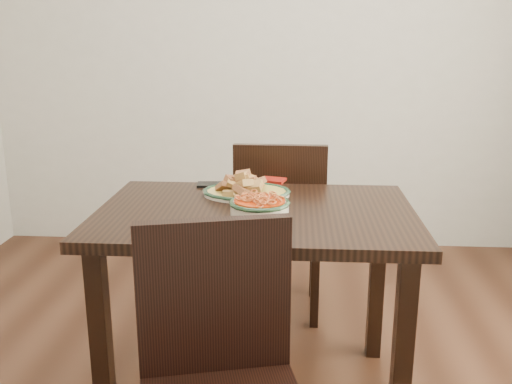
# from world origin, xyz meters

# --- Properties ---
(wall_back) EXTENTS (3.50, 0.10, 2.60)m
(wall_back) POSITION_xyz_m (0.00, 1.75, 1.30)
(wall_back) COLOR beige
(wall_back) RESTS_ON ground
(dining_table) EXTENTS (1.14, 0.76, 0.75)m
(dining_table) POSITION_xyz_m (0.07, 0.05, 0.64)
(dining_table) COLOR black
(dining_table) RESTS_ON ground
(chair_far) EXTENTS (0.43, 0.43, 0.89)m
(chair_far) POSITION_xyz_m (0.15, 0.68, 0.50)
(chair_far) COLOR black
(chair_far) RESTS_ON ground
(chair_near) EXTENTS (0.51, 0.51, 0.89)m
(chair_near) POSITION_xyz_m (0.03, -0.60, 0.50)
(chair_near) COLOR black
(chair_near) RESTS_ON ground
(fish_plate) EXTENTS (0.34, 0.26, 0.11)m
(fish_plate) POSITION_xyz_m (0.03, 0.24, 0.79)
(fish_plate) COLOR beige
(fish_plate) RESTS_ON dining_table
(noodle_bowl) EXTENTS (0.21, 0.21, 0.08)m
(noodle_bowl) POSITION_xyz_m (0.10, -0.05, 0.79)
(noodle_bowl) COLOR beige
(noodle_bowl) RESTS_ON dining_table
(smartphone) EXTENTS (0.15, 0.09, 0.01)m
(smartphone) POSITION_xyz_m (-0.12, 0.38, 0.76)
(smartphone) COLOR black
(smartphone) RESTS_ON dining_table
(napkin) EXTENTS (0.12, 0.11, 0.01)m
(napkin) POSITION_xyz_m (0.12, 0.47, 0.76)
(napkin) COLOR maroon
(napkin) RESTS_ON dining_table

